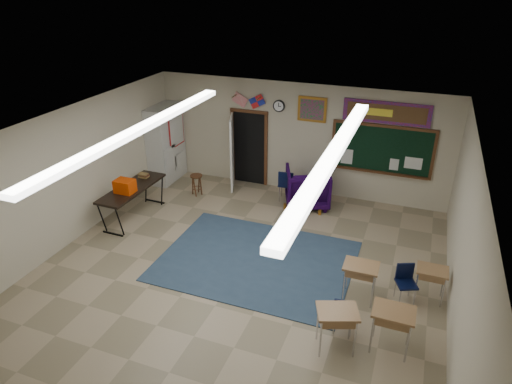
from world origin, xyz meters
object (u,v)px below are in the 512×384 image
at_px(student_desk_front_left, 360,280).
at_px(wooden_stool, 197,185).
at_px(folding_table, 133,201).
at_px(wingback_armchair, 307,187).
at_px(student_desk_front_right, 430,282).

height_order(student_desk_front_left, wooden_stool, student_desk_front_left).
height_order(student_desk_front_left, folding_table, folding_table).
bearing_deg(folding_table, wingback_armchair, 30.91).
bearing_deg(wooden_stool, folding_table, -116.41).
relative_size(wingback_armchair, student_desk_front_left, 1.47).
distance_m(student_desk_front_left, folding_table, 5.84).
bearing_deg(student_desk_front_right, wingback_armchair, 137.19).
xyz_separation_m(wingback_armchair, wooden_stool, (-2.97, -0.49, -0.21)).
xyz_separation_m(wingback_armchair, student_desk_front_right, (3.13, -2.92, -0.13)).
bearing_deg(student_desk_front_right, folding_table, 174.33).
xyz_separation_m(student_desk_front_left, wooden_stool, (-4.87, 2.89, -0.12)).
relative_size(wingback_armchair, student_desk_front_right, 1.66).
height_order(wingback_armchair, folding_table, folding_table).
distance_m(wingback_armchair, student_desk_front_left, 3.88).
relative_size(student_desk_front_left, folding_table, 0.37).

